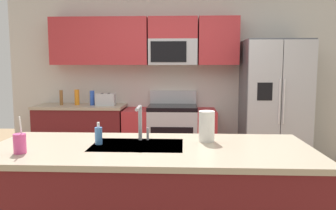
# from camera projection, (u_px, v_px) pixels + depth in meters

# --- Properties ---
(kitchen_wall_unit) EXTENTS (5.20, 0.43, 2.60)m
(kitchen_wall_unit) POSITION_uv_depth(u_px,v_px,m) (165.00, 67.00, 5.20)
(kitchen_wall_unit) COLOR beige
(kitchen_wall_unit) RESTS_ON ground
(back_counter) EXTENTS (1.32, 0.63, 0.90)m
(back_counter) POSITION_uv_depth(u_px,v_px,m) (82.00, 134.00, 5.09)
(back_counter) COLOR maroon
(back_counter) RESTS_ON ground
(range_oven) EXTENTS (1.36, 0.61, 1.10)m
(range_oven) POSITION_uv_depth(u_px,v_px,m) (170.00, 136.00, 5.04)
(range_oven) COLOR #B7BABF
(range_oven) RESTS_ON ground
(refrigerator) EXTENTS (0.90, 0.76, 1.85)m
(refrigerator) POSITION_uv_depth(u_px,v_px,m) (274.00, 105.00, 4.84)
(refrigerator) COLOR #4C4F54
(refrigerator) RESTS_ON ground
(island_counter) EXTENTS (2.37, 0.98, 0.90)m
(island_counter) POSITION_uv_depth(u_px,v_px,m) (150.00, 205.00, 2.52)
(island_counter) COLOR maroon
(island_counter) RESTS_ON ground
(toaster) EXTENTS (0.28, 0.16, 0.18)m
(toaster) POSITION_uv_depth(u_px,v_px,m) (106.00, 99.00, 4.96)
(toaster) COLOR #B7BABF
(toaster) RESTS_ON back_counter
(pepper_mill) EXTENTS (0.05, 0.05, 0.22)m
(pepper_mill) POSITION_uv_depth(u_px,v_px,m) (61.00, 98.00, 5.04)
(pepper_mill) COLOR brown
(pepper_mill) RESTS_ON back_counter
(bottle_blue) EXTENTS (0.07, 0.07, 0.22)m
(bottle_blue) POSITION_uv_depth(u_px,v_px,m) (92.00, 98.00, 5.01)
(bottle_blue) COLOR blue
(bottle_blue) RESTS_ON back_counter
(bottle_orange) EXTENTS (0.07, 0.07, 0.23)m
(bottle_orange) POSITION_uv_depth(u_px,v_px,m) (77.00, 97.00, 5.05)
(bottle_orange) COLOR orange
(bottle_orange) RESTS_ON back_counter
(sink_faucet) EXTENTS (0.09, 0.21, 0.28)m
(sink_faucet) POSITION_uv_depth(u_px,v_px,m) (140.00, 120.00, 2.64)
(sink_faucet) COLOR #B7BABF
(sink_faucet) RESTS_ON island_counter
(drink_cup_pink) EXTENTS (0.08, 0.08, 0.25)m
(drink_cup_pink) POSITION_uv_depth(u_px,v_px,m) (20.00, 143.00, 2.27)
(drink_cup_pink) COLOR #EA4C93
(drink_cup_pink) RESTS_ON island_counter
(soap_dispenser) EXTENTS (0.06, 0.06, 0.17)m
(soap_dispenser) POSITION_uv_depth(u_px,v_px,m) (99.00, 135.00, 2.53)
(soap_dispenser) COLOR #4C8CD8
(soap_dispenser) RESTS_ON island_counter
(paper_towel_roll) EXTENTS (0.12, 0.12, 0.24)m
(paper_towel_roll) POSITION_uv_depth(u_px,v_px,m) (207.00, 126.00, 2.62)
(paper_towel_roll) COLOR white
(paper_towel_roll) RESTS_ON island_counter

